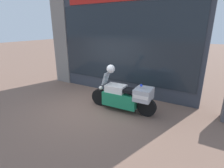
{
  "coord_description": "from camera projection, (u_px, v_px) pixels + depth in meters",
  "views": [
    {
      "loc": [
        3.63,
        -4.57,
        2.77
      ],
      "look_at": [
        0.46,
        0.87,
        0.7
      ],
      "focal_mm": 28.0,
      "sensor_mm": 36.0,
      "label": 1
    }
  ],
  "objects": [
    {
      "name": "ground_plane",
      "position": [
        89.0,
        107.0,
        6.36
      ],
      "size": [
        60.0,
        60.0,
        0.0
      ],
      "primitive_type": "plane",
      "color": "#7A5B4C"
    },
    {
      "name": "shop_building",
      "position": [
        108.0,
        44.0,
        7.56
      ],
      "size": [
        6.95,
        0.55,
        4.06
      ],
      "color": "#333842",
      "rests_on": "ground"
    },
    {
      "name": "window_display",
      "position": [
        123.0,
        81.0,
        7.7
      ],
      "size": [
        5.62,
        0.3,
        1.97
      ],
      "color": "slate",
      "rests_on": "ground"
    },
    {
      "name": "paramedic_motorcycle",
      "position": [
        125.0,
        97.0,
        5.89
      ],
      "size": [
        2.4,
        0.65,
        1.28
      ],
      "rotation": [
        0.0,
        0.0,
        3.18
      ],
      "color": "black",
      "rests_on": "ground"
    },
    {
      "name": "white_helmet",
      "position": [
        111.0,
        69.0,
        5.86
      ],
      "size": [
        0.29,
        0.29,
        0.29
      ],
      "primitive_type": "sphere",
      "color": "white",
      "rests_on": "paramedic_motorcycle"
    }
  ]
}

